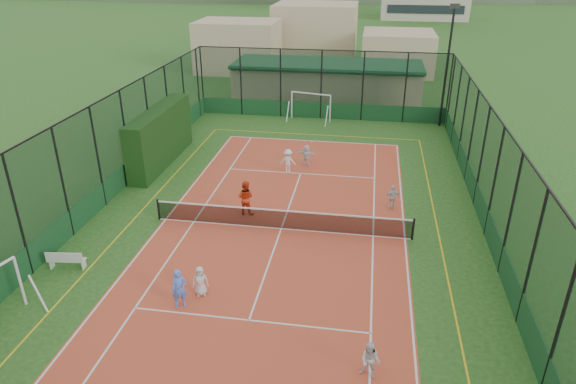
# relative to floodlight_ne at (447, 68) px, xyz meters

# --- Properties ---
(ground) EXTENTS (300.00, 300.00, 0.00)m
(ground) POSITION_rel_floodlight_ne_xyz_m (-8.60, -16.60, -4.12)
(ground) COLOR #214E1A
(ground) RESTS_ON ground
(court_slab) EXTENTS (11.17, 23.97, 0.01)m
(court_slab) POSITION_rel_floodlight_ne_xyz_m (-8.60, -16.60, -4.12)
(court_slab) COLOR #C4472B
(court_slab) RESTS_ON ground
(tennis_net) EXTENTS (11.67, 0.12, 1.06)m
(tennis_net) POSITION_rel_floodlight_ne_xyz_m (-8.60, -16.60, -3.59)
(tennis_net) COLOR black
(tennis_net) RESTS_ON ground
(perimeter_fence) EXTENTS (18.12, 34.12, 5.00)m
(perimeter_fence) POSITION_rel_floodlight_ne_xyz_m (-8.60, -16.60, -1.62)
(perimeter_fence) COLOR black
(perimeter_fence) RESTS_ON ground
(floodlight_ne) EXTENTS (0.60, 0.26, 8.25)m
(floodlight_ne) POSITION_rel_floodlight_ne_xyz_m (0.00, 0.00, 0.00)
(floodlight_ne) COLOR black
(floodlight_ne) RESTS_ON ground
(clubhouse) EXTENTS (15.20, 7.20, 3.15)m
(clubhouse) POSITION_rel_floodlight_ne_xyz_m (-8.60, 5.40, -2.55)
(clubhouse) COLOR tan
(clubhouse) RESTS_ON ground
(hedge_left) EXTENTS (1.10, 7.35, 3.21)m
(hedge_left) POSITION_rel_floodlight_ne_xyz_m (-16.90, -9.79, -2.52)
(hedge_left) COLOR black
(hedge_left) RESTS_ON ground
(white_bench) EXTENTS (1.50, 0.58, 0.82)m
(white_bench) POSITION_rel_floodlight_ne_xyz_m (-16.40, -21.03, -3.71)
(white_bench) COLOR white
(white_bench) RESTS_ON ground
(futsal_goal_far) EXTENTS (3.20, 1.55, 1.99)m
(futsal_goal_far) POSITION_rel_floodlight_ne_xyz_m (-9.27, -0.17, -3.13)
(futsal_goal_far) COLOR white
(futsal_goal_far) RESTS_ON ground
(child_near_left) EXTENTS (0.66, 0.53, 1.17)m
(child_near_left) POSITION_rel_floodlight_ne_xyz_m (-10.65, -21.86, -3.53)
(child_near_left) COLOR silver
(child_near_left) RESTS_ON court_slab
(child_near_mid) EXTENTS (0.64, 0.56, 1.47)m
(child_near_mid) POSITION_rel_floodlight_ne_xyz_m (-11.16, -22.60, -3.38)
(child_near_mid) COLOR #547FF0
(child_near_mid) RESTS_ON court_slab
(child_near_right) EXTENTS (0.72, 0.64, 1.23)m
(child_near_right) POSITION_rel_floodlight_ne_xyz_m (-4.51, -24.90, -3.50)
(child_near_right) COLOR silver
(child_near_right) RESTS_ON court_slab
(child_far_left) EXTENTS (0.91, 0.56, 1.35)m
(child_far_left) POSITION_rel_floodlight_ne_xyz_m (-9.34, -10.10, -3.44)
(child_far_left) COLOR white
(child_far_left) RESTS_ON court_slab
(child_far_right) EXTENTS (0.77, 0.44, 1.23)m
(child_far_right) POSITION_rel_floodlight_ne_xyz_m (-3.63, -13.77, -3.50)
(child_far_right) COLOR silver
(child_far_right) RESTS_ON court_slab
(child_far_back) EXTENTS (1.18, 0.52, 1.23)m
(child_far_back) POSITION_rel_floodlight_ne_xyz_m (-8.45, -8.87, -3.50)
(child_far_back) COLOR white
(child_far_back) RESTS_ON court_slab
(coach) EXTENTS (0.91, 0.76, 1.68)m
(coach) POSITION_rel_floodlight_ne_xyz_m (-10.51, -15.40, -3.27)
(coach) COLOR red
(coach) RESTS_ON court_slab
(tennis_balls) EXTENTS (5.21, 0.40, 0.07)m
(tennis_balls) POSITION_rel_floodlight_ne_xyz_m (-7.45, -15.51, -4.08)
(tennis_balls) COLOR #CCE033
(tennis_balls) RESTS_ON court_slab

